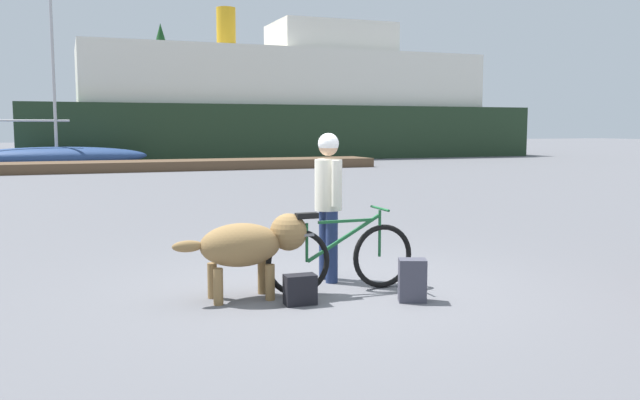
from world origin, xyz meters
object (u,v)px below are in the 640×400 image
object	(u,v)px
person_cyclist	(328,192)
backpack	(412,280)
bicycle	(340,257)
dog	(251,244)
ferry_boat	(287,107)
sailboat_moored	(57,156)
handbag_pannier	(300,290)

from	to	relation	value
person_cyclist	backpack	size ratio (longest dim) A/B	3.90
bicycle	dog	world-z (taller)	bicycle
dog	ferry_boat	size ratio (longest dim) A/B	0.05
person_cyclist	dog	bearing A→B (deg)	-156.40
dog	backpack	bearing A→B (deg)	-25.25
backpack	sailboat_moored	world-z (taller)	sailboat_moored
handbag_pannier	sailboat_moored	distance (m)	27.01
dog	bicycle	bearing A→B (deg)	-4.65
backpack	ferry_boat	xyz separation A→B (m)	(9.24, 32.54, 2.80)
dog	ferry_boat	distance (m)	33.68
bicycle	person_cyclist	size ratio (longest dim) A/B	0.99
person_cyclist	sailboat_moored	size ratio (longest dim) A/B	0.20
bicycle	person_cyclist	distance (m)	0.85
person_cyclist	backpack	xyz separation A→B (m)	(0.47, -1.18, -0.82)
person_cyclist	bicycle	bearing A→B (deg)	-97.78
handbag_pannier	ferry_boat	size ratio (longest dim) A/B	0.01
handbag_pannier	ferry_boat	world-z (taller)	ferry_boat
person_cyclist	handbag_pannier	size ratio (longest dim) A/B	5.40
person_cyclist	ferry_boat	bearing A→B (deg)	72.80
ferry_boat	sailboat_moored	xyz separation A→B (m)	(-12.94, -5.37, -2.53)
dog	handbag_pannier	distance (m)	0.72
dog	sailboat_moored	xyz separation A→B (m)	(-2.18, 26.45, -0.09)
sailboat_moored	person_cyclist	bearing A→B (deg)	-82.90
ferry_boat	person_cyclist	bearing A→B (deg)	-107.20
handbag_pannier	sailboat_moored	xyz separation A→B (m)	(-2.58, 26.88, 0.34)
bicycle	backpack	size ratio (longest dim) A/B	3.88
person_cyclist	dog	size ratio (longest dim) A/B	1.21
backpack	ferry_boat	world-z (taller)	ferry_boat
bicycle	handbag_pannier	size ratio (longest dim) A/B	5.37
backpack	handbag_pannier	distance (m)	1.17
person_cyclist	dog	xyz separation A→B (m)	(-1.06, -0.46, -0.46)
handbag_pannier	dog	bearing A→B (deg)	133.24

